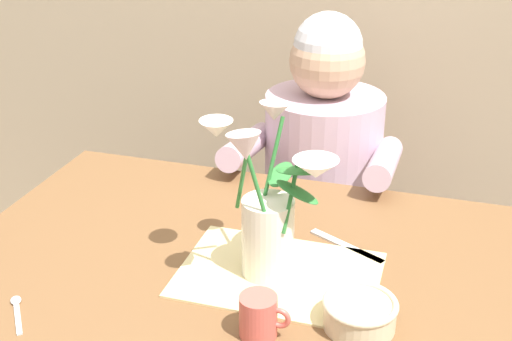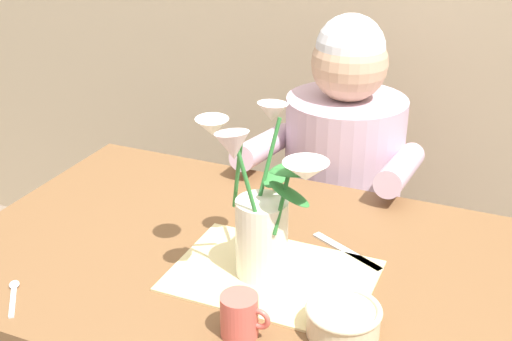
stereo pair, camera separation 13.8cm
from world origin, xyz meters
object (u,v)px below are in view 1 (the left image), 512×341
object	(u,v)px
dinner_knife	(346,246)
tea_cup	(259,316)
ceramic_bowl	(360,312)
seated_person	(320,202)
flower_vase	(269,210)

from	to	relation	value
dinner_knife	tea_cup	world-z (taller)	tea_cup
dinner_knife	ceramic_bowl	bearing A→B (deg)	-48.02
seated_person	dinner_knife	bearing A→B (deg)	-74.63
flower_vase	tea_cup	size ratio (longest dim) A/B	3.69
ceramic_bowl	flower_vase	bearing A→B (deg)	151.60
seated_person	tea_cup	distance (m)	0.88
dinner_knife	tea_cup	size ratio (longest dim) A/B	2.04
ceramic_bowl	seated_person	bearing A→B (deg)	106.35
ceramic_bowl	tea_cup	xyz separation A→B (m)	(-0.17, -0.07, 0.01)
flower_vase	ceramic_bowl	world-z (taller)	flower_vase
ceramic_bowl	tea_cup	size ratio (longest dim) A/B	1.46
flower_vase	tea_cup	xyz separation A→B (m)	(0.04, -0.18, -0.11)
flower_vase	dinner_knife	distance (m)	0.25
ceramic_bowl	tea_cup	world-z (taller)	tea_cup
ceramic_bowl	tea_cup	distance (m)	0.18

